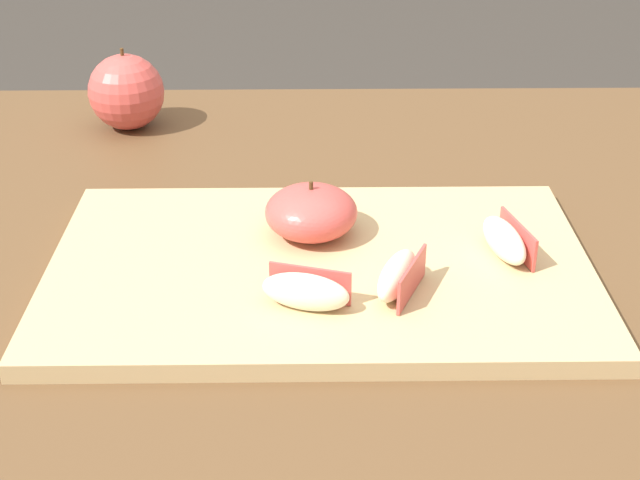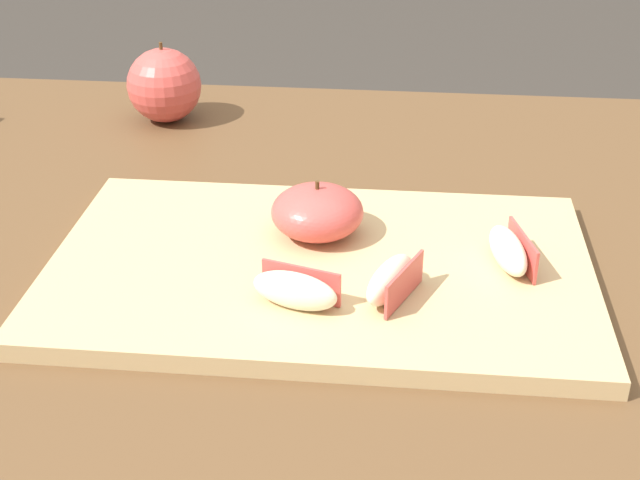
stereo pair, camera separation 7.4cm
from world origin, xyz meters
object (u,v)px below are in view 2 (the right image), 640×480
at_px(apple_wedge_middle, 509,250).
at_px(apple_wedge_right, 295,290).
at_px(cutting_board, 320,269).
at_px(apple_half_skin_up, 317,212).
at_px(apple_wedge_front, 391,280).
at_px(whole_apple_pink_lady, 164,85).

height_order(apple_wedge_middle, apple_wedge_right, same).
bearing_deg(cutting_board, apple_half_skin_up, 98.61).
height_order(apple_wedge_front, whole_apple_pink_lady, whole_apple_pink_lady).
relative_size(apple_half_skin_up, apple_wedge_front, 1.13).
height_order(apple_wedge_middle, whole_apple_pink_lady, whole_apple_pink_lady).
bearing_deg(apple_half_skin_up, apple_wedge_right, -92.24).
distance_m(cutting_board, apple_half_skin_up, 0.06).
bearing_deg(cutting_board, whole_apple_pink_lady, 122.54).
xyz_separation_m(cutting_board, whole_apple_pink_lady, (-0.22, 0.34, 0.04)).
bearing_deg(apple_half_skin_up, apple_wedge_middle, -13.71).
relative_size(apple_wedge_right, apple_wedge_front, 1.00).
xyz_separation_m(apple_half_skin_up, apple_wedge_middle, (0.16, -0.04, -0.01)).
height_order(apple_half_skin_up, apple_wedge_right, apple_half_skin_up).
bearing_deg(apple_wedge_front, whole_apple_pink_lady, 125.44).
relative_size(apple_half_skin_up, whole_apple_pink_lady, 0.85).
distance_m(apple_wedge_right, whole_apple_pink_lady, 0.46).
distance_m(apple_half_skin_up, apple_wedge_front, 0.12).
relative_size(cutting_board, apple_wedge_right, 6.26).
bearing_deg(apple_half_skin_up, apple_wedge_front, -54.88).
distance_m(cutting_board, apple_wedge_front, 0.08).
relative_size(apple_wedge_right, whole_apple_pink_lady, 0.76).
bearing_deg(whole_apple_pink_lady, cutting_board, -57.46).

